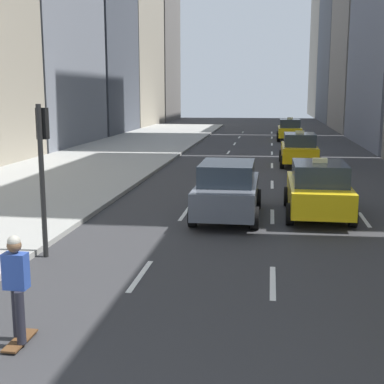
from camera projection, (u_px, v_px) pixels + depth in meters
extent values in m
cube|color=#9E9E99|center=(104.00, 159.00, 30.84)|extent=(8.00, 66.00, 0.15)
cube|color=white|center=(140.00, 276.00, 11.40)|extent=(0.12, 2.00, 0.01)
cube|color=white|center=(185.00, 214.00, 17.24)|extent=(0.12, 2.00, 0.01)
cube|color=white|center=(207.00, 183.00, 23.07)|extent=(0.12, 2.00, 0.01)
cube|color=white|center=(220.00, 165.00, 28.91)|extent=(0.12, 2.00, 0.01)
cube|color=white|center=(228.00, 152.00, 34.74)|extent=(0.12, 2.00, 0.01)
cube|color=white|center=(235.00, 144.00, 40.58)|extent=(0.12, 2.00, 0.01)
cube|color=white|center=(239.00, 137.00, 46.41)|extent=(0.12, 2.00, 0.01)
cube|color=white|center=(243.00, 132.00, 52.25)|extent=(0.12, 2.00, 0.01)
cube|color=white|center=(273.00, 282.00, 11.00)|extent=(0.12, 2.00, 0.01)
cube|color=white|center=(272.00, 216.00, 16.84)|extent=(0.12, 2.00, 0.01)
cube|color=white|center=(272.00, 184.00, 22.67)|extent=(0.12, 2.00, 0.01)
cube|color=white|center=(272.00, 166.00, 28.51)|extent=(0.12, 2.00, 0.01)
cube|color=white|center=(272.00, 153.00, 34.34)|extent=(0.12, 2.00, 0.01)
cube|color=white|center=(272.00, 144.00, 40.18)|extent=(0.12, 2.00, 0.01)
cube|color=white|center=(272.00, 138.00, 46.01)|extent=(0.12, 2.00, 0.01)
cube|color=white|center=(272.00, 133.00, 51.85)|extent=(0.12, 2.00, 0.01)
cube|color=white|center=(364.00, 219.00, 16.44)|extent=(0.12, 2.00, 0.01)
cube|color=white|center=(340.00, 186.00, 22.27)|extent=(0.12, 2.00, 0.01)
cube|color=white|center=(326.00, 167.00, 28.11)|extent=(0.12, 2.00, 0.01)
cube|color=white|center=(316.00, 154.00, 33.94)|extent=(0.12, 2.00, 0.01)
cube|color=white|center=(310.00, 145.00, 39.78)|extent=(0.12, 2.00, 0.01)
cube|color=white|center=(305.00, 138.00, 45.61)|extent=(0.12, 2.00, 0.01)
cube|color=white|center=(301.00, 133.00, 51.45)|extent=(0.12, 2.00, 0.01)
cube|color=#A89E89|center=(127.00, 40.00, 60.94)|extent=(6.00, 13.02, 19.36)
cube|color=slate|center=(152.00, 27.00, 73.05)|extent=(6.00, 11.62, 25.36)
cube|color=slate|center=(370.00, 22.00, 53.45)|extent=(6.00, 14.42, 21.52)
cube|color=gray|center=(333.00, 39.00, 86.14)|extent=(6.00, 17.99, 24.46)
cube|color=yellow|center=(318.00, 194.00, 16.85)|extent=(1.80, 4.40, 0.76)
cube|color=#28333D|center=(319.00, 173.00, 16.47)|extent=(1.58, 2.29, 0.64)
cube|color=#F2E599|center=(320.00, 160.00, 16.39)|extent=(0.44, 0.20, 0.14)
cylinder|color=black|center=(287.00, 196.00, 18.38)|extent=(0.22, 0.66, 0.66)
cylinder|color=black|center=(341.00, 198.00, 18.12)|extent=(0.22, 0.66, 0.66)
cylinder|color=black|center=(290.00, 214.00, 15.72)|extent=(0.22, 0.66, 0.66)
cylinder|color=black|center=(353.00, 216.00, 15.47)|extent=(0.22, 0.66, 0.66)
cube|color=yellow|center=(289.00, 132.00, 43.35)|extent=(1.80, 4.40, 0.76)
cube|color=#28333D|center=(290.00, 123.00, 42.97)|extent=(1.58, 2.29, 0.64)
cube|color=#F2E599|center=(290.00, 118.00, 42.89)|extent=(0.44, 0.20, 0.14)
cylinder|color=black|center=(278.00, 135.00, 44.88)|extent=(0.22, 0.66, 0.66)
cylinder|color=black|center=(300.00, 135.00, 44.62)|extent=(0.22, 0.66, 0.66)
cylinder|color=black|center=(278.00, 138.00, 42.22)|extent=(0.22, 0.66, 0.66)
cylinder|color=black|center=(301.00, 138.00, 41.97)|extent=(0.22, 0.66, 0.66)
cube|color=yellow|center=(299.00, 152.00, 28.52)|extent=(1.80, 4.40, 0.76)
cube|color=#28333D|center=(300.00, 139.00, 28.14)|extent=(1.58, 2.29, 0.64)
cube|color=#F2E599|center=(300.00, 132.00, 28.06)|extent=(0.44, 0.20, 0.14)
cylinder|color=black|center=(281.00, 156.00, 30.05)|extent=(0.22, 0.66, 0.66)
cylinder|color=black|center=(314.00, 157.00, 29.79)|extent=(0.22, 0.66, 0.66)
cylinder|color=black|center=(282.00, 162.00, 27.39)|extent=(0.22, 0.66, 0.66)
cylinder|color=black|center=(318.00, 163.00, 27.14)|extent=(0.22, 0.66, 0.66)
cube|color=#565B66|center=(228.00, 194.00, 16.64)|extent=(1.80, 4.49, 0.80)
cube|color=#28333D|center=(227.00, 173.00, 16.25)|extent=(1.58, 2.33, 0.64)
cylinder|color=black|center=(204.00, 197.00, 18.20)|extent=(0.22, 0.66, 0.66)
cylinder|color=black|center=(258.00, 199.00, 17.94)|extent=(0.22, 0.66, 0.66)
cylinder|color=black|center=(193.00, 216.00, 15.49)|extent=(0.22, 0.66, 0.66)
cylinder|color=black|center=(255.00, 218.00, 15.23)|extent=(0.22, 0.66, 0.66)
cube|color=brown|center=(20.00, 340.00, 8.33)|extent=(0.24, 0.80, 0.03)
cylinder|color=black|center=(28.00, 334.00, 8.61)|extent=(0.18, 0.05, 0.05)
cylinder|color=black|center=(12.00, 350.00, 8.06)|extent=(0.18, 0.05, 0.05)
cylinder|color=#23232D|center=(17.00, 311.00, 8.38)|extent=(0.14, 0.14, 0.84)
cylinder|color=#23232D|center=(20.00, 318.00, 8.12)|extent=(0.14, 0.14, 0.84)
cube|color=#2D4CA5|center=(16.00, 271.00, 8.12)|extent=(0.36, 0.22, 0.56)
sphere|color=brown|center=(14.00, 246.00, 8.05)|extent=(0.22, 0.22, 0.22)
sphere|color=#B2AD9E|center=(14.00, 242.00, 8.04)|extent=(0.20, 0.20, 0.20)
cylinder|color=black|center=(42.00, 182.00, 12.40)|extent=(0.12, 0.12, 3.60)
cube|color=black|center=(42.00, 123.00, 12.33)|extent=(0.24, 0.20, 0.72)
sphere|color=red|center=(44.00, 113.00, 12.39)|extent=(0.14, 0.14, 0.14)
sphere|color=#4C3F14|center=(44.00, 123.00, 12.44)|extent=(0.14, 0.14, 0.14)
sphere|color=#198C2D|center=(45.00, 133.00, 12.48)|extent=(0.14, 0.14, 0.14)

